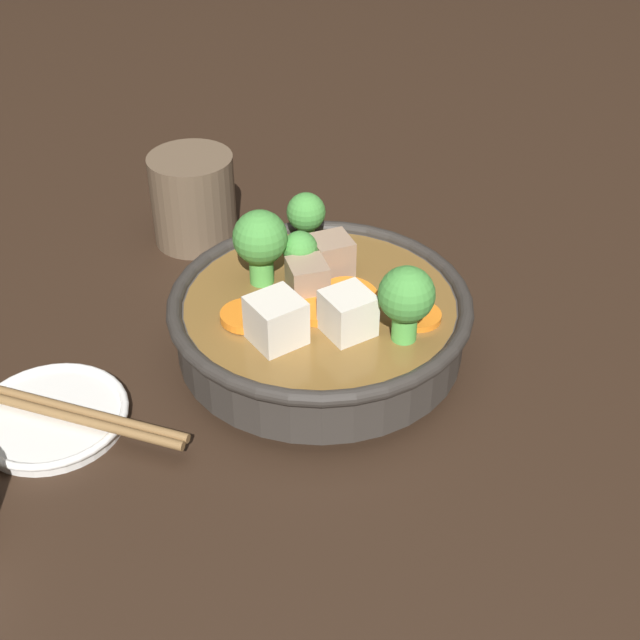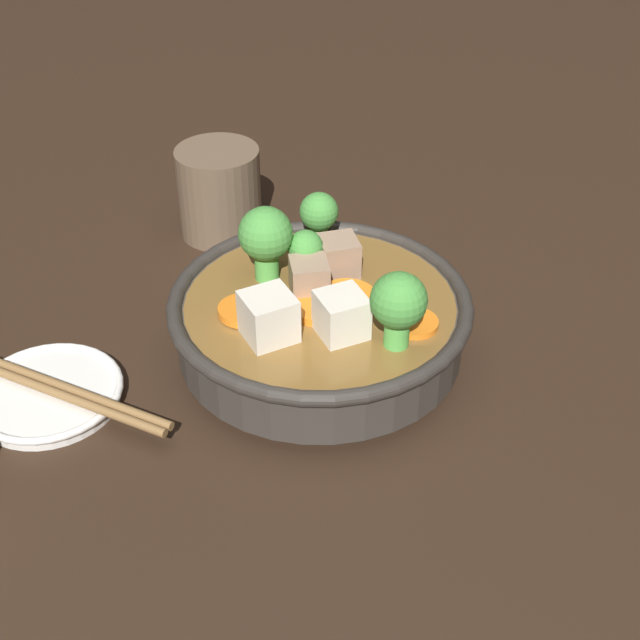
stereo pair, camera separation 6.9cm
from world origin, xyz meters
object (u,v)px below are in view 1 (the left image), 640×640
stirfry_bowl (320,315)px  side_saucer (51,417)px  dark_mug (193,198)px  chopsticks_pair (49,407)px

stirfry_bowl → side_saucer: 0.21m
stirfry_bowl → side_saucer: bearing=111.4°
dark_mug → chopsticks_pair: size_ratio=0.49×
chopsticks_pair → side_saucer: bearing=0.0°
stirfry_bowl → chopsticks_pair: bearing=111.4°
stirfry_bowl → chopsticks_pair: size_ratio=1.12×
stirfry_bowl → side_saucer: (-0.08, 0.20, -0.03)m
dark_mug → chopsticks_pair: 0.27m
stirfry_bowl → chopsticks_pair: stirfry_bowl is taller
side_saucer → chopsticks_pair: size_ratio=0.54×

